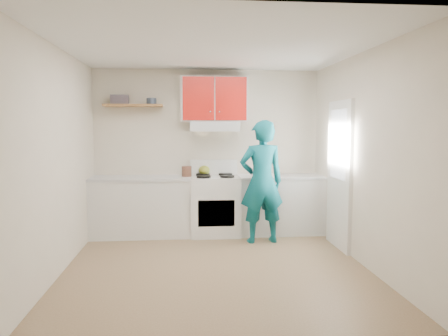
{
  "coord_description": "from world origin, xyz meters",
  "views": [
    {
      "loc": [
        -0.36,
        -5.08,
        1.69
      ],
      "look_at": [
        0.15,
        0.55,
        1.15
      ],
      "focal_mm": 34.56,
      "sensor_mm": 36.0,
      "label": 1
    }
  ],
  "objects": [
    {
      "name": "stove",
      "position": [
        0.1,
        1.57,
        0.46
      ],
      "size": [
        0.76,
        0.65,
        0.92
      ],
      "primitive_type": "cube",
      "color": "white",
      "rests_on": "floor"
    },
    {
      "name": "floor",
      "position": [
        0.0,
        0.0,
        0.0
      ],
      "size": [
        3.8,
        3.8,
        0.0
      ],
      "primitive_type": "plane",
      "color": "brown",
      "rests_on": "ground"
    },
    {
      "name": "cutting_board",
      "position": [
        1.06,
        1.61,
        0.91
      ],
      "size": [
        0.31,
        0.27,
        0.02
      ],
      "primitive_type": "cube",
      "rotation": [
        0.0,
        0.0,
        0.29
      ],
      "color": "olive",
      "rests_on": "counter_right"
    },
    {
      "name": "person",
      "position": [
        0.75,
        1.07,
        0.89
      ],
      "size": [
        0.7,
        0.5,
        1.79
      ],
      "primitive_type": "imported",
      "rotation": [
        0.0,
        0.0,
        3.25
      ],
      "color": "#0B5964",
      "rests_on": "floor"
    },
    {
      "name": "kettle",
      "position": [
        -0.06,
        1.77,
        1.0
      ],
      "size": [
        0.2,
        0.2,
        0.15
      ],
      "primitive_type": "ellipsoid",
      "rotation": [
        0.0,
        0.0,
        -0.1
      ],
      "color": "olive",
      "rests_on": "stove"
    },
    {
      "name": "ceiling",
      "position": [
        0.0,
        0.0,
        2.6
      ],
      "size": [
        3.6,
        3.8,
        0.04
      ],
      "primitive_type": "cube",
      "color": "white",
      "rests_on": "floor"
    },
    {
      "name": "door",
      "position": [
        1.78,
        0.7,
        1.02
      ],
      "size": [
        0.05,
        0.85,
        2.05
      ],
      "primitive_type": "cube",
      "color": "white",
      "rests_on": "floor"
    },
    {
      "name": "shelf",
      "position": [
        -1.15,
        1.75,
        2.02
      ],
      "size": [
        0.9,
        0.3,
        0.04
      ],
      "primitive_type": "cube",
      "color": "brown",
      "rests_on": "back_wall"
    },
    {
      "name": "counter_right",
      "position": [
        1.14,
        1.6,
        0.45
      ],
      "size": [
        1.32,
        0.6,
        0.9
      ],
      "primitive_type": "cube",
      "color": "silver",
      "rests_on": "floor"
    },
    {
      "name": "counter_left",
      "position": [
        -1.04,
        1.6,
        0.45
      ],
      "size": [
        1.52,
        0.6,
        0.9
      ],
      "primitive_type": "cube",
      "color": "silver",
      "rests_on": "floor"
    },
    {
      "name": "silicone_mat",
      "position": [
        1.57,
        1.56,
        0.9
      ],
      "size": [
        0.32,
        0.27,
        0.01
      ],
      "primitive_type": "cube",
      "rotation": [
        0.0,
        0.0,
        0.06
      ],
      "color": "red",
      "rests_on": "counter_right"
    },
    {
      "name": "range_hood",
      "position": [
        0.1,
        1.68,
        1.7
      ],
      "size": [
        0.76,
        0.44,
        0.15
      ],
      "primitive_type": "cube",
      "color": "silver",
      "rests_on": "back_wall"
    },
    {
      "name": "upper_cabinets",
      "position": [
        0.1,
        1.73,
        2.12
      ],
      "size": [
        1.02,
        0.33,
        0.7
      ],
      "primitive_type": "cube",
      "color": "#AF160F",
      "rests_on": "back_wall"
    },
    {
      "name": "back_wall",
      "position": [
        0.0,
        1.9,
        1.3
      ],
      "size": [
        3.6,
        0.04,
        2.6
      ],
      "primitive_type": "cube",
      "color": "beige",
      "rests_on": "floor"
    },
    {
      "name": "door_glass",
      "position": [
        1.75,
        0.7,
        1.45
      ],
      "size": [
        0.01,
        0.55,
        0.95
      ],
      "primitive_type": "cube",
      "color": "white",
      "rests_on": "door"
    },
    {
      "name": "right_wall",
      "position": [
        1.8,
        0.0,
        1.3
      ],
      "size": [
        0.04,
        3.8,
        2.6
      ],
      "primitive_type": "cube",
      "color": "beige",
      "rests_on": "floor"
    },
    {
      "name": "front_wall",
      "position": [
        0.0,
        -1.9,
        1.3
      ],
      "size": [
        3.6,
        0.04,
        2.6
      ],
      "primitive_type": "cube",
      "color": "beige",
      "rests_on": "floor"
    },
    {
      "name": "left_wall",
      "position": [
        -1.8,
        0.0,
        1.3
      ],
      "size": [
        0.04,
        3.8,
        2.6
      ],
      "primitive_type": "cube",
      "color": "beige",
      "rests_on": "floor"
    },
    {
      "name": "books",
      "position": [
        -1.36,
        1.75,
        2.11
      ],
      "size": [
        0.28,
        0.21,
        0.14
      ],
      "primitive_type": "cube",
      "rotation": [
        0.0,
        0.0,
        0.07
      ],
      "color": "#403840",
      "rests_on": "shelf"
    },
    {
      "name": "tin",
      "position": [
        -0.87,
        1.73,
        2.08
      ],
      "size": [
        0.18,
        0.18,
        0.09
      ],
      "primitive_type": "cylinder",
      "rotation": [
        0.0,
        0.0,
        -0.17
      ],
      "color": "#333D4C",
      "rests_on": "shelf"
    },
    {
      "name": "crock",
      "position": [
        -0.34,
        1.59,
        0.99
      ],
      "size": [
        0.18,
        0.18,
        0.18
      ],
      "primitive_type": "cylinder",
      "rotation": [
        0.0,
        0.0,
        -0.21
      ],
      "color": "#543224",
      "rests_on": "counter_left"
    }
  ]
}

